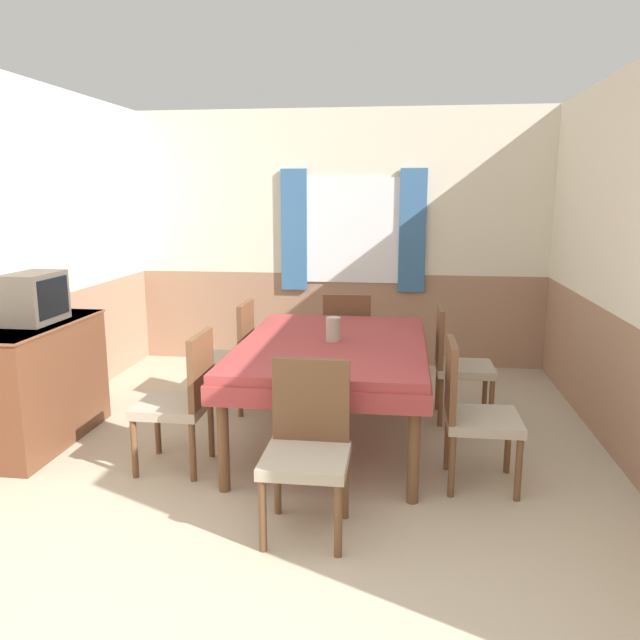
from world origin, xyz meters
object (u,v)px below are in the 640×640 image
(dining_table, at_px, (333,355))
(vase, at_px, (333,329))
(chair_left_far, at_px, (231,353))
(chair_head_window, at_px, (348,338))
(chair_head_near, at_px, (308,443))
(chair_left_near, at_px, (183,397))
(chair_right_near, at_px, (472,410))
(chair_right_far, at_px, (456,360))
(sideboard, at_px, (41,383))
(tv, at_px, (35,298))

(dining_table, height_order, vase, vase)
(dining_table, bearing_deg, chair_left_far, 147.52)
(dining_table, bearing_deg, chair_head_window, 90.00)
(chair_head_near, height_order, chair_left_near, same)
(dining_table, xyz_separation_m, vase, (-0.00, 0.01, 0.18))
(chair_right_near, bearing_deg, chair_head_near, -54.98)
(chair_right_near, bearing_deg, vase, -122.76)
(chair_left_near, bearing_deg, chair_head_window, -26.87)
(dining_table, distance_m, chair_left_far, 1.09)
(chair_right_near, bearing_deg, dining_table, -122.48)
(chair_right_far, relative_size, sideboard, 0.77)
(chair_right_near, bearing_deg, chair_right_far, -180.00)
(chair_right_near, bearing_deg, chair_head_window, -153.13)
(dining_table, height_order, chair_left_far, chair_left_far)
(dining_table, height_order, chair_right_far, chair_right_far)
(chair_right_far, distance_m, vase, 1.13)
(chair_right_far, bearing_deg, tv, -74.12)
(dining_table, relative_size, chair_right_far, 2.14)
(chair_head_near, relative_size, chair_right_near, 1.00)
(chair_head_near, distance_m, chair_right_near, 1.11)
(dining_table, bearing_deg, tv, -172.62)
(chair_head_near, xyz_separation_m, chair_right_near, (0.91, 0.64, 0.00))
(chair_right_far, xyz_separation_m, sideboard, (-2.96, -0.89, -0.03))
(chair_head_near, bearing_deg, vase, -89.99)
(chair_left_far, distance_m, chair_right_near, 2.15)
(chair_head_near, bearing_deg, tv, -24.63)
(chair_head_window, relative_size, chair_head_near, 1.00)
(tv, bearing_deg, chair_head_window, 35.66)
(chair_head_near, distance_m, chair_right_far, 2.01)
(chair_head_window, xyz_separation_m, chair_right_near, (0.91, -1.79, 0.00))
(sideboard, distance_m, vase, 2.11)
(dining_table, xyz_separation_m, sideboard, (-2.06, -0.31, -0.20))
(chair_head_window, distance_m, chair_left_far, 1.11)
(chair_head_window, bearing_deg, chair_right_far, -35.02)
(chair_right_far, relative_size, tv, 2.00)
(vase, bearing_deg, sideboard, -171.27)
(chair_head_window, distance_m, chair_left_near, 2.01)
(dining_table, height_order, chair_right_near, chair_right_near)
(dining_table, xyz_separation_m, chair_head_window, (0.00, 1.22, -0.16))
(dining_table, relative_size, chair_head_window, 2.14)
(chair_head_near, height_order, vase, vase)
(chair_left_far, xyz_separation_m, sideboard, (-1.15, -0.89, -0.03))
(chair_head_near, relative_size, chair_left_near, 1.00)
(dining_table, bearing_deg, vase, 92.73)
(chair_left_far, bearing_deg, sideboard, 127.75)
(chair_head_window, distance_m, sideboard, 2.56)
(dining_table, relative_size, chair_left_near, 2.14)
(tv, bearing_deg, chair_head_near, -24.63)
(chair_head_window, distance_m, chair_right_far, 1.11)
(chair_left_near, distance_m, sideboard, 1.18)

